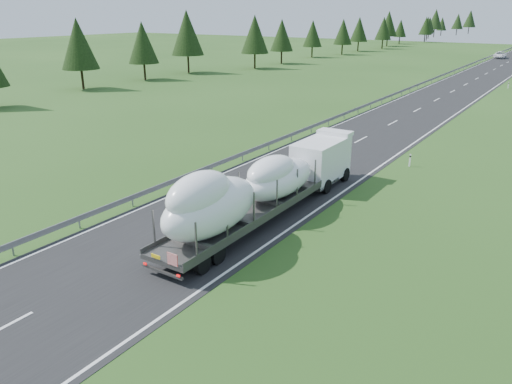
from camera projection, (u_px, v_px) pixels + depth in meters
The scene contains 5 objects.
road_surface at pixel (487, 73), 97.40m from camera, with size 10.00×400.00×0.02m, color black.
guardrail at pixel (459, 68), 99.90m from camera, with size 0.10×400.00×0.76m.
tree_line_left at pixel (325, 29), 131.72m from camera, with size 15.24×314.33×12.51m.
boat_truck at pixel (261, 185), 28.32m from camera, with size 2.90×18.66×4.39m.
distant_van at pixel (500, 55), 127.32m from camera, with size 2.76×5.98×1.66m, color white.
Camera 1 is at (17.13, -7.93, 11.53)m, focal length 35.00 mm.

